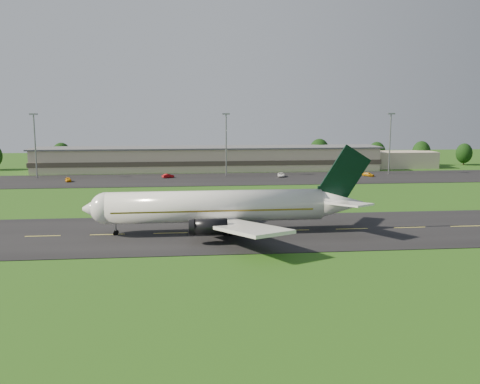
{
  "coord_description": "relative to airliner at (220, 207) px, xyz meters",
  "views": [
    {
      "loc": [
        -8.14,
        -93.08,
        22.04
      ],
      "look_at": [
        2.18,
        8.0,
        6.0
      ],
      "focal_mm": 40.0,
      "sensor_mm": 36.0,
      "label": 1
    }
  ],
  "objects": [
    {
      "name": "light_mast_east",
      "position": [
        62.14,
        79.99,
        8.08
      ],
      "size": [
        2.4,
        1.2,
        20.35
      ],
      "color": "gray",
      "rests_on": "ground"
    },
    {
      "name": "tree_line",
      "position": [
        32.17,
        105.52,
        0.38
      ],
      "size": [
        197.46,
        9.02,
        10.5
      ],
      "color": "black",
      "rests_on": "ground"
    },
    {
      "name": "service_vehicle_c",
      "position": [
        24.48,
        75.2,
        -3.91
      ],
      "size": [
        2.95,
        5.02,
        1.31
      ],
      "primitive_type": "imported",
      "rotation": [
        0.0,
        0.0,
        -0.17
      ],
      "color": "white",
      "rests_on": "apron"
    },
    {
      "name": "light_mast_west",
      "position": [
        -52.86,
        79.99,
        8.08
      ],
      "size": [
        2.4,
        1.2,
        20.35
      ],
      "color": "gray",
      "rests_on": "ground"
    },
    {
      "name": "service_vehicle_b",
      "position": [
        -11.66,
        76.26,
        -3.93
      ],
      "size": [
        3.99,
        3.07,
        1.26
      ],
      "primitive_type": "imported",
      "rotation": [
        0.0,
        0.0,
        2.09
      ],
      "color": "#A60B0F",
      "rests_on": "apron"
    },
    {
      "name": "terminal",
      "position": [
        8.54,
        96.17,
        -0.67
      ],
      "size": [
        145.0,
        16.0,
        8.4
      ],
      "color": "tan",
      "rests_on": "ground"
    },
    {
      "name": "service_vehicle_a",
      "position": [
        -41.23,
        70.32,
        -3.92
      ],
      "size": [
        2.67,
        4.08,
        1.29
      ],
      "primitive_type": "imported",
      "rotation": [
        0.0,
        0.0,
        0.33
      ],
      "color": "orange",
      "rests_on": "apron"
    },
    {
      "name": "airliner",
      "position": [
        0.0,
        0.0,
        0.0
      ],
      "size": [
        51.25,
        42.18,
        15.57
      ],
      "rotation": [
        0.0,
        0.0,
        0.01
      ],
      "color": "white",
      "rests_on": "ground"
    },
    {
      "name": "ground",
      "position": [
        2.14,
        -0.01,
        -4.66
      ],
      "size": [
        360.0,
        360.0,
        0.0
      ],
      "primitive_type": "plane",
      "color": "#1F4912",
      "rests_on": "ground"
    },
    {
      "name": "taxiway",
      "position": [
        2.14,
        -0.01,
        -4.61
      ],
      "size": [
        220.0,
        30.0,
        0.1
      ],
      "primitive_type": "cube",
      "color": "black",
      "rests_on": "ground"
    },
    {
      "name": "apron",
      "position": [
        2.14,
        71.99,
        -4.61
      ],
      "size": [
        260.0,
        30.0,
        0.1
      ],
      "primitive_type": "cube",
      "color": "black",
      "rests_on": "ground"
    },
    {
      "name": "service_vehicle_d",
      "position": [
        52.76,
        73.51,
        -3.94
      ],
      "size": [
        3.9,
        4.47,
        1.24
      ],
      "primitive_type": "imported",
      "rotation": [
        0.0,
        0.0,
        0.63
      ],
      "color": "#CA870B",
      "rests_on": "apron"
    },
    {
      "name": "light_mast_centre",
      "position": [
        7.14,
        79.99,
        8.08
      ],
      "size": [
        2.4,
        1.2,
        20.35
      ],
      "color": "gray",
      "rests_on": "ground"
    }
  ]
}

